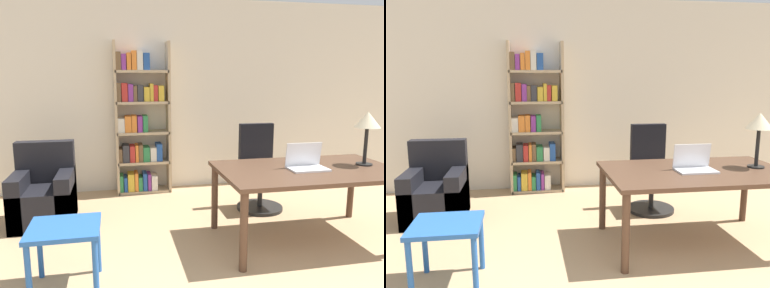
{
  "view_description": "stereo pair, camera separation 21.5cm",
  "coord_description": "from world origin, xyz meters",
  "views": [
    {
      "loc": [
        -1.16,
        -0.85,
        1.64
      ],
      "look_at": [
        -0.45,
        2.6,
        0.99
      ],
      "focal_mm": 35.0,
      "sensor_mm": 36.0,
      "label": 1
    },
    {
      "loc": [
        -0.95,
        -0.89,
        1.64
      ],
      "look_at": [
        -0.45,
        2.6,
        0.99
      ],
      "focal_mm": 35.0,
      "sensor_mm": 36.0,
      "label": 2
    }
  ],
  "objects": [
    {
      "name": "table_lamp",
      "position": [
        1.31,
        2.43,
        1.18
      ],
      "size": [
        0.25,
        0.25,
        0.54
      ],
      "color": "black",
      "rests_on": "desk"
    },
    {
      "name": "wall_back",
      "position": [
        0.0,
        4.53,
        1.35
      ],
      "size": [
        8.0,
        0.06,
        2.7
      ],
      "color": "beige",
      "rests_on": "ground_plane"
    },
    {
      "name": "side_table_blue",
      "position": [
        -1.57,
        1.97,
        0.42
      ],
      "size": [
        0.53,
        0.49,
        0.51
      ],
      "color": "#2356A3",
      "rests_on": "ground_plane"
    },
    {
      "name": "bookshelf",
      "position": [
        -0.83,
        4.34,
        0.97
      ],
      "size": [
        0.75,
        0.28,
        2.09
      ],
      "color": "tan",
      "rests_on": "ground_plane"
    },
    {
      "name": "office_chair",
      "position": [
        0.56,
        3.4,
        0.45
      ],
      "size": [
        0.56,
        0.56,
        1.05
      ],
      "color": "black",
      "rests_on": "ground_plane"
    },
    {
      "name": "laptop",
      "position": [
        0.65,
        2.4,
        0.8
      ],
      "size": [
        0.37,
        0.24,
        0.25
      ],
      "color": "silver",
      "rests_on": "desk"
    },
    {
      "name": "desk",
      "position": [
        0.68,
        2.4,
        0.66
      ],
      "size": [
        1.76,
        1.05,
        0.74
      ],
      "color": "#4C3323",
      "rests_on": "ground_plane"
    },
    {
      "name": "armchair",
      "position": [
        -1.97,
        3.43,
        0.3
      ],
      "size": [
        0.65,
        0.68,
        0.89
      ],
      "color": "black",
      "rests_on": "ground_plane"
    }
  ]
}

